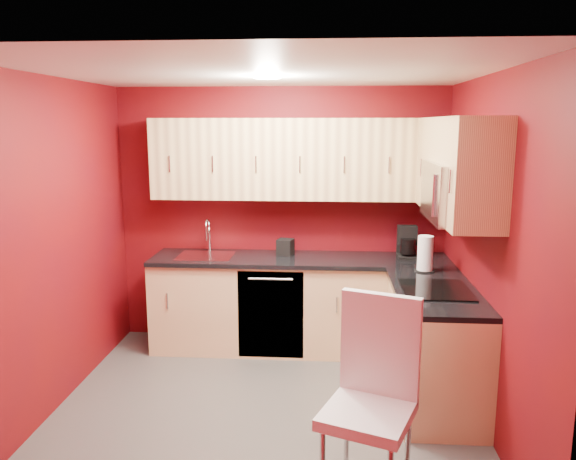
# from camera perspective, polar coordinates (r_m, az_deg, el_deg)

# --- Properties ---
(floor) EXTENTS (3.20, 3.20, 0.00)m
(floor) POSITION_cam_1_polar(r_m,az_deg,el_deg) (4.52, -2.31, -17.66)
(floor) COLOR #454340
(floor) RESTS_ON ground
(ceiling) EXTENTS (3.20, 3.20, 0.00)m
(ceiling) POSITION_cam_1_polar(r_m,az_deg,el_deg) (3.99, -2.59, 15.77)
(ceiling) COLOR white
(ceiling) RESTS_ON wall_back
(wall_back) EXTENTS (3.20, 0.00, 3.20)m
(wall_back) POSITION_cam_1_polar(r_m,az_deg,el_deg) (5.54, -0.68, 1.40)
(wall_back) COLOR #630909
(wall_back) RESTS_ON floor
(wall_front) EXTENTS (3.20, 0.00, 3.20)m
(wall_front) POSITION_cam_1_polar(r_m,az_deg,el_deg) (2.65, -6.18, -9.19)
(wall_front) COLOR #630909
(wall_front) RESTS_ON floor
(wall_left) EXTENTS (0.00, 3.00, 3.00)m
(wall_left) POSITION_cam_1_polar(r_m,az_deg,el_deg) (4.54, -22.93, -1.54)
(wall_left) COLOR #630909
(wall_left) RESTS_ON floor
(wall_right) EXTENTS (0.00, 3.00, 3.00)m
(wall_right) POSITION_cam_1_polar(r_m,az_deg,el_deg) (4.21, 19.77, -2.25)
(wall_right) COLOR #630909
(wall_right) RESTS_ON floor
(base_cabinets_back) EXTENTS (2.80, 0.60, 0.87)m
(base_cabinets_back) POSITION_cam_1_polar(r_m,az_deg,el_deg) (5.43, 1.19, -7.65)
(base_cabinets_back) COLOR #EEC288
(base_cabinets_back) RESTS_ON floor
(base_cabinets_right) EXTENTS (0.60, 1.30, 0.87)m
(base_cabinets_right) POSITION_cam_1_polar(r_m,az_deg,el_deg) (4.61, 14.61, -11.44)
(base_cabinets_right) COLOR #EEC288
(base_cabinets_right) RESTS_ON floor
(countertop_back) EXTENTS (2.80, 0.63, 0.04)m
(countertop_back) POSITION_cam_1_polar(r_m,az_deg,el_deg) (5.29, 1.20, -3.02)
(countertop_back) COLOR black
(countertop_back) RESTS_ON base_cabinets_back
(countertop_right) EXTENTS (0.63, 1.27, 0.04)m
(countertop_right) POSITION_cam_1_polar(r_m,az_deg,el_deg) (4.45, 14.74, -6.08)
(countertop_right) COLOR black
(countertop_right) RESTS_ON base_cabinets_right
(upper_cabinets_back) EXTENTS (2.80, 0.35, 0.75)m
(upper_cabinets_back) POSITION_cam_1_polar(r_m,az_deg,el_deg) (5.29, 1.32, 7.23)
(upper_cabinets_back) COLOR #EBCC85
(upper_cabinets_back) RESTS_ON wall_back
(upper_cabinets_right) EXTENTS (0.35, 1.55, 0.75)m
(upper_cabinets_right) POSITION_cam_1_polar(r_m,az_deg,el_deg) (4.50, 16.63, 6.96)
(upper_cabinets_right) COLOR #EBCC85
(upper_cabinets_right) RESTS_ON wall_right
(microwave) EXTENTS (0.42, 0.76, 0.42)m
(microwave) POSITION_cam_1_polar(r_m,az_deg,el_deg) (4.28, 16.75, 3.72)
(microwave) COLOR silver
(microwave) RESTS_ON upper_cabinets_right
(cooktop) EXTENTS (0.50, 0.55, 0.01)m
(cooktop) POSITION_cam_1_polar(r_m,az_deg,el_deg) (4.41, 14.77, -5.90)
(cooktop) COLOR black
(cooktop) RESTS_ON countertop_right
(sink) EXTENTS (0.52, 0.42, 0.35)m
(sink) POSITION_cam_1_polar(r_m,az_deg,el_deg) (5.42, -8.34, -2.23)
(sink) COLOR silver
(sink) RESTS_ON countertop_back
(dishwasher_front) EXTENTS (0.60, 0.02, 0.82)m
(dishwasher_front) POSITION_cam_1_polar(r_m,az_deg,el_deg) (5.18, -1.77, -8.60)
(dishwasher_front) COLOR black
(dishwasher_front) RESTS_ON base_cabinets_back
(downlight) EXTENTS (0.20, 0.20, 0.01)m
(downlight) POSITION_cam_1_polar(r_m,az_deg,el_deg) (4.29, -2.11, 15.22)
(downlight) COLOR white
(downlight) RESTS_ON ceiling
(coffee_maker) EXTENTS (0.18, 0.24, 0.30)m
(coffee_maker) POSITION_cam_1_polar(r_m,az_deg,el_deg) (5.35, 12.07, -1.25)
(coffee_maker) COLOR black
(coffee_maker) RESTS_ON countertop_back
(napkin_holder) EXTENTS (0.17, 0.17, 0.15)m
(napkin_holder) POSITION_cam_1_polar(r_m,az_deg,el_deg) (5.38, -0.27, -1.75)
(napkin_holder) COLOR black
(napkin_holder) RESTS_ON countertop_back
(paper_towel) EXTENTS (0.20, 0.20, 0.31)m
(paper_towel) POSITION_cam_1_polar(r_m,az_deg,el_deg) (4.91, 13.77, -2.35)
(paper_towel) COLOR white
(paper_towel) RESTS_ON countertop_right
(dining_chair) EXTENTS (0.62, 0.64, 1.18)m
(dining_chair) POSITION_cam_1_polar(r_m,az_deg,el_deg) (3.36, 8.12, -17.04)
(dining_chair) COLOR silver
(dining_chair) RESTS_ON floor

